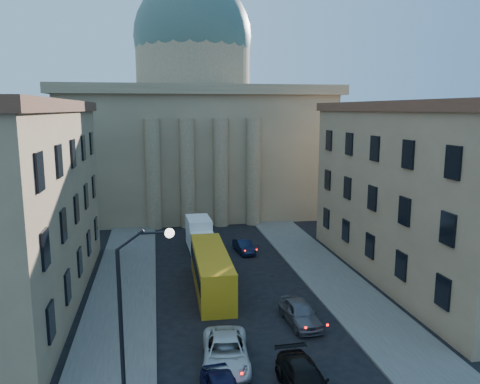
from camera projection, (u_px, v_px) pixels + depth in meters
The scene contains 11 objects.
sidewalk_left at pixel (119, 320), 31.54m from camera, with size 5.00×60.00×0.15m, color #54524D.
sidewalk_right at pixel (355, 301), 34.53m from camera, with size 5.00×60.00×0.15m, color #54524D.
church at pixel (195, 125), 67.26m from camera, with size 68.02×28.76×36.60m.
building_right at pixel (435, 191), 38.62m from camera, with size 11.60×26.60×14.70m.
street_lamp at pixel (132, 306), 21.21m from camera, with size 2.62×0.44×8.83m.
car_left_mid at pixel (226, 352), 25.94m from camera, with size 2.55×5.54×1.54m, color silver.
car_right_mid at pixel (305, 381), 23.23m from camera, with size 2.08×5.12×1.49m, color black.
car_right_far at pixel (300, 313), 30.97m from camera, with size 1.84×4.56×1.56m, color #545459.
car_right_distant at pixel (244, 246), 46.42m from camera, with size 1.34×3.85×1.27m, color black.
city_bus at pixel (211, 269), 36.71m from camera, with size 2.72×11.03×3.10m.
box_truck at pixel (200, 236), 47.11m from camera, with size 2.43×5.81×3.15m.
Camera 1 is at (-5.72, -12.53, 14.08)m, focal length 35.00 mm.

